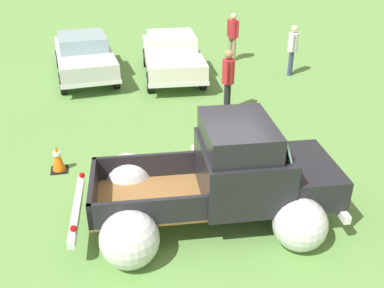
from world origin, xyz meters
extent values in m
plane|color=#609347|center=(0.00, 0.00, 0.00)|extent=(80.00, 80.00, 0.00)
cylinder|color=black|center=(1.51, 0.76, 0.38)|extent=(0.77, 0.28, 0.76)
cylinder|color=silver|center=(1.51, 0.76, 0.38)|extent=(0.36, 0.26, 0.34)
cylinder|color=black|center=(1.38, -0.98, 0.38)|extent=(0.77, 0.28, 0.76)
cylinder|color=silver|center=(1.38, -0.98, 0.38)|extent=(0.36, 0.26, 0.34)
cylinder|color=black|center=(-1.28, 0.97, 0.38)|extent=(0.77, 0.28, 0.76)
cylinder|color=silver|center=(-1.28, 0.97, 0.38)|extent=(0.36, 0.26, 0.34)
cylinder|color=black|center=(-1.41, -0.77, 0.38)|extent=(0.77, 0.28, 0.76)
cylinder|color=silver|center=(-1.41, -0.77, 0.38)|extent=(0.36, 0.26, 0.34)
sphere|color=silver|center=(-1.28, 1.02, 0.44)|extent=(1.03, 1.03, 0.96)
sphere|color=silver|center=(-1.41, -0.82, 0.44)|extent=(1.03, 1.03, 0.96)
cube|color=olive|center=(-0.95, 0.07, 0.54)|extent=(2.16, 1.69, 0.04)
cube|color=black|center=(-0.89, 0.80, 0.77)|extent=(2.05, 0.23, 0.50)
cube|color=black|center=(-1.00, -0.66, 0.77)|extent=(2.05, 0.23, 0.50)
cube|color=black|center=(0.03, 0.00, 0.77)|extent=(0.19, 1.54, 0.50)
cube|color=black|center=(-1.93, 0.14, 0.77)|extent=(0.19, 1.54, 0.50)
cube|color=black|center=(0.65, -0.05, 0.99)|extent=(1.57, 1.80, 0.95)
cube|color=black|center=(0.55, -0.04, 1.70)|extent=(1.26, 1.62, 0.45)
cube|color=#8CADB7|center=(1.19, -0.09, 1.68)|extent=(0.26, 1.47, 0.38)
cube|color=black|center=(1.70, -0.13, 0.80)|extent=(1.37, 1.71, 0.55)
sphere|color=silver|center=(1.51, 0.79, 0.42)|extent=(0.99, 0.99, 0.92)
sphere|color=silver|center=(1.38, -1.01, 0.42)|extent=(0.99, 0.99, 0.92)
cube|color=silver|center=(-2.23, 0.17, 0.46)|extent=(0.27, 1.98, 0.14)
cube|color=silver|center=(2.23, -0.17, 0.46)|extent=(0.27, 1.98, 0.14)
sphere|color=red|center=(-2.13, 0.95, 0.64)|extent=(0.12, 0.12, 0.11)
sphere|color=red|center=(-2.25, -0.62, 0.64)|extent=(0.12, 0.12, 0.11)
cylinder|color=black|center=(-1.16, 7.28, 0.33)|extent=(0.26, 0.68, 0.66)
cylinder|color=silver|center=(-1.16, 7.28, 0.33)|extent=(0.24, 0.32, 0.30)
cylinder|color=black|center=(-2.80, 7.13, 0.33)|extent=(0.26, 0.68, 0.66)
cylinder|color=silver|center=(-2.80, 7.13, 0.33)|extent=(0.24, 0.32, 0.30)
cylinder|color=black|center=(-1.41, 9.92, 0.33)|extent=(0.26, 0.68, 0.66)
cylinder|color=silver|center=(-1.41, 9.92, 0.33)|extent=(0.24, 0.32, 0.30)
cylinder|color=black|center=(-3.04, 9.76, 0.33)|extent=(0.26, 0.68, 0.66)
cylinder|color=silver|center=(-3.04, 9.76, 0.33)|extent=(0.24, 0.32, 0.30)
cube|color=silver|center=(-2.10, 8.52, 0.71)|extent=(2.14, 4.28, 0.55)
cube|color=#8CADB7|center=(-2.12, 8.69, 1.21)|extent=(1.68, 1.87, 0.45)
cube|color=silver|center=(-2.29, 10.54, 0.45)|extent=(1.82, 0.27, 0.12)
cube|color=silver|center=(-1.91, 6.50, 0.45)|extent=(1.82, 0.27, 0.12)
cylinder|color=black|center=(1.53, 6.57, 0.33)|extent=(0.25, 0.67, 0.66)
cylinder|color=silver|center=(1.53, 6.57, 0.33)|extent=(0.23, 0.31, 0.30)
cylinder|color=black|center=(-0.14, 6.69, 0.33)|extent=(0.25, 0.67, 0.66)
cylinder|color=silver|center=(-0.14, 6.69, 0.33)|extent=(0.23, 0.31, 0.30)
cylinder|color=black|center=(1.73, 9.24, 0.33)|extent=(0.25, 0.67, 0.66)
cylinder|color=silver|center=(1.73, 9.24, 0.33)|extent=(0.23, 0.31, 0.30)
cylinder|color=black|center=(0.06, 9.36, 0.33)|extent=(0.25, 0.67, 0.66)
cylinder|color=silver|center=(0.06, 9.36, 0.33)|extent=(0.23, 0.31, 0.30)
cube|color=silver|center=(0.80, 7.97, 0.71)|extent=(2.10, 4.30, 0.55)
cube|color=silver|center=(0.81, 8.13, 1.21)|extent=(1.68, 1.87, 0.45)
cube|color=silver|center=(0.95, 10.01, 0.45)|extent=(1.86, 0.24, 0.12)
cube|color=silver|center=(0.65, 5.92, 0.45)|extent=(1.86, 0.24, 0.12)
cylinder|color=black|center=(1.72, 4.53, 0.44)|extent=(0.20, 0.20, 0.88)
cylinder|color=black|center=(1.81, 4.68, 0.44)|extent=(0.20, 0.20, 0.88)
cylinder|color=#B2262D|center=(1.77, 4.60, 1.21)|extent=(0.46, 0.46, 0.66)
cylinder|color=#B2262D|center=(1.66, 4.41, 1.24)|extent=(0.12, 0.12, 0.63)
cylinder|color=#B2262D|center=(1.87, 4.79, 1.24)|extent=(0.12, 0.12, 0.63)
sphere|color=#A87A56|center=(1.77, 4.60, 1.69)|extent=(0.32, 0.32, 0.24)
cylinder|color=navy|center=(4.81, 7.26, 0.42)|extent=(0.20, 0.20, 0.83)
cylinder|color=navy|center=(4.89, 7.41, 0.42)|extent=(0.20, 0.20, 0.83)
cylinder|color=silver|center=(4.85, 7.33, 1.14)|extent=(0.46, 0.46, 0.62)
cylinder|color=silver|center=(4.74, 7.14, 1.17)|extent=(0.12, 0.12, 0.59)
cylinder|color=silver|center=(4.96, 7.53, 1.17)|extent=(0.12, 0.12, 0.59)
sphere|color=beige|center=(4.85, 7.33, 1.60)|extent=(0.31, 0.31, 0.23)
cylinder|color=gray|center=(3.41, 9.34, 0.43)|extent=(0.21, 0.21, 0.86)
cylinder|color=gray|center=(3.31, 9.48, 0.43)|extent=(0.21, 0.21, 0.86)
cylinder|color=#B2262D|center=(3.36, 9.41, 1.19)|extent=(0.47, 0.47, 0.65)
cylinder|color=#B2262D|center=(3.49, 9.23, 1.22)|extent=(0.13, 0.13, 0.61)
cylinder|color=#B2262D|center=(3.24, 9.59, 1.22)|extent=(0.13, 0.13, 0.61)
sphere|color=beige|center=(3.36, 9.41, 1.66)|extent=(0.32, 0.32, 0.23)
cube|color=black|center=(-2.70, 2.34, 0.01)|extent=(0.36, 0.36, 0.03)
cone|color=orange|center=(-2.70, 2.34, 0.33)|extent=(0.28, 0.28, 0.60)
cylinder|color=white|center=(-2.70, 2.34, 0.42)|extent=(0.17, 0.17, 0.08)
cube|color=black|center=(0.27, 1.98, 0.01)|extent=(0.36, 0.36, 0.03)
cone|color=orange|center=(0.27, 1.98, 0.33)|extent=(0.28, 0.28, 0.60)
cylinder|color=white|center=(0.27, 1.98, 0.42)|extent=(0.17, 0.17, 0.08)
camera|label=1|loc=(-1.59, -6.27, 4.95)|focal=40.83mm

